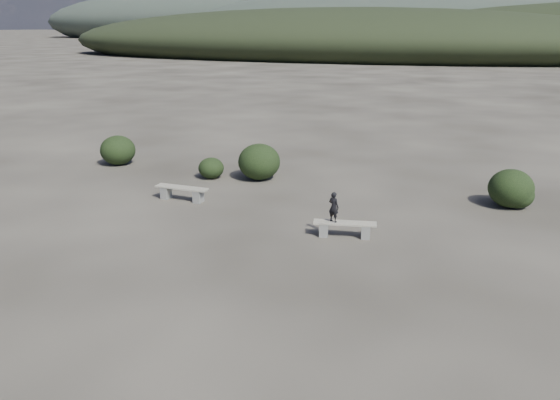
% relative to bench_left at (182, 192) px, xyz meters
% --- Properties ---
extents(ground, '(1200.00, 1200.00, 0.00)m').
position_rel_bench_left_xyz_m(ground, '(4.20, -5.45, -0.28)').
color(ground, '#28251F').
rests_on(ground, ground).
extents(bench_left, '(1.86, 0.43, 0.46)m').
position_rel_bench_left_xyz_m(bench_left, '(0.00, 0.00, 0.00)').
color(bench_left, slate).
rests_on(bench_left, ground).
extents(bench_right, '(1.76, 0.76, 0.43)m').
position_rel_bench_left_xyz_m(bench_right, '(5.94, -1.20, -0.02)').
color(bench_right, slate).
rests_on(bench_right, ground).
extents(seated_person, '(0.36, 0.29, 0.86)m').
position_rel_bench_left_xyz_m(seated_person, '(5.62, -1.27, 0.58)').
color(seated_person, black).
rests_on(seated_person, bench_right).
extents(shrub_a, '(0.97, 0.97, 0.80)m').
position_rel_bench_left_xyz_m(shrub_a, '(-0.43, 2.81, 0.12)').
color(shrub_a, black).
rests_on(shrub_a, ground).
extents(shrub_b, '(1.59, 1.59, 1.36)m').
position_rel_bench_left_xyz_m(shrub_b, '(1.33, 3.36, 0.40)').
color(shrub_b, black).
rests_on(shrub_b, ground).
extents(shrub_d, '(1.41, 1.41, 1.23)m').
position_rel_bench_left_xyz_m(shrub_d, '(10.16, 3.34, 0.34)').
color(shrub_d, black).
rests_on(shrub_d, ground).
extents(shrub_e, '(1.05, 1.05, 0.87)m').
position_rel_bench_left_xyz_m(shrub_e, '(10.36, 3.32, 0.16)').
color(shrub_e, black).
rests_on(shrub_e, ground).
extents(shrub_f, '(1.44, 1.44, 1.22)m').
position_rel_bench_left_xyz_m(shrub_f, '(-5.10, 3.27, 0.33)').
color(shrub_f, black).
rests_on(shrub_f, ground).
extents(mountain_ridges, '(500.00, 400.00, 56.00)m').
position_rel_bench_left_xyz_m(mountain_ridges, '(-3.29, 333.62, 10.56)').
color(mountain_ridges, black).
rests_on(mountain_ridges, ground).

